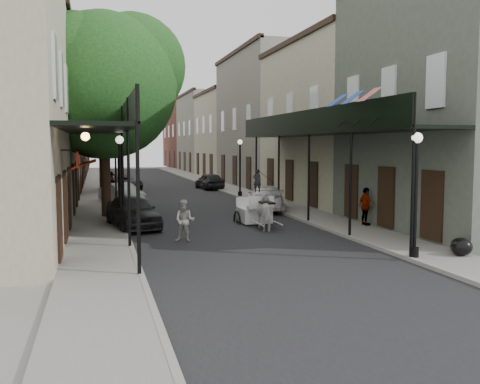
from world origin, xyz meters
TOP-DOWN VIEW (x-y plane):
  - ground at (0.00, 0.00)m, footprint 140.00×140.00m
  - road at (0.00, 20.00)m, footprint 8.00×90.00m
  - sidewalk_left at (-5.00, 20.00)m, footprint 2.20×90.00m
  - sidewalk_right at (5.00, 20.00)m, footprint 2.20×90.00m
  - building_row_left at (-8.60, 30.00)m, footprint 5.00×80.00m
  - building_row_right at (8.60, 30.00)m, footprint 5.00×80.00m
  - gallery_left at (-4.79, 6.98)m, footprint 2.20×18.05m
  - gallery_right at (4.79, 6.98)m, footprint 2.20×18.05m
  - tree_near at (-4.20, 10.18)m, footprint 7.31×6.80m
  - tree_far at (-4.25, 24.18)m, footprint 6.45×6.00m
  - lamppost_right_near at (4.10, -2.00)m, footprint 0.32×0.32m
  - lamppost_left at (-4.10, 6.00)m, footprint 0.32×0.32m
  - lamppost_right_far at (4.10, 18.00)m, footprint 0.32×0.32m
  - horse at (1.69, 4.74)m, footprint 0.79×1.73m
  - carriage at (1.69, 7.02)m, footprint 1.54×2.16m
  - pedestrian_walking at (-2.00, 3.00)m, footprint 0.90×0.82m
  - pedestrian_sidewalk_left at (-4.20, 18.97)m, footprint 1.25×1.07m
  - pedestrian_sidewalk_right at (5.80, 4.15)m, footprint 0.46×0.96m
  - car_left_near at (-3.60, 6.61)m, footprint 2.39×4.34m
  - car_left_mid at (-3.60, 16.12)m, footprint 2.73×3.94m
  - car_left_far at (-3.16, 25.76)m, footprint 3.39×4.90m
  - car_right_near at (3.60, 10.88)m, footprint 3.12×5.00m
  - car_right_far at (3.57, 25.26)m, footprint 1.90×3.95m
  - trash_bags at (5.72, -2.03)m, footprint 0.91×1.06m

SIDE VIEW (x-z plane):
  - ground at x=0.00m, z-range 0.00..0.00m
  - road at x=0.00m, z-range 0.00..0.01m
  - sidewalk_left at x=-5.00m, z-range 0.00..0.12m
  - sidewalk_right at x=5.00m, z-range 0.00..0.12m
  - trash_bags at x=5.72m, z-range 0.10..0.65m
  - car_left_mid at x=-3.60m, z-range 0.00..1.23m
  - car_left_far at x=-3.16m, z-range 0.00..1.24m
  - car_right_far at x=3.57m, z-range 0.00..1.30m
  - car_right_near at x=3.60m, z-range 0.00..1.35m
  - car_left_near at x=-3.60m, z-range 0.00..1.40m
  - horse at x=1.69m, z-range 0.00..1.46m
  - pedestrian_walking at x=-2.00m, z-range 0.00..1.51m
  - pedestrian_sidewalk_right at x=5.80m, z-range 0.12..1.71m
  - carriage at x=1.69m, z-range -0.27..2.17m
  - pedestrian_sidewalk_left at x=-4.20m, z-range 0.12..1.80m
  - lamppost_right_near at x=4.10m, z-range 0.19..3.90m
  - lamppost_left at x=-4.10m, z-range 0.19..3.90m
  - lamppost_right_far at x=4.10m, z-range 0.19..3.90m
  - gallery_left at x=-4.79m, z-range 1.61..6.49m
  - gallery_right at x=4.79m, z-range 1.61..6.49m
  - building_row_left at x=-8.60m, z-range 0.00..10.50m
  - building_row_right at x=8.60m, z-range 0.00..10.50m
  - tree_far at x=-4.25m, z-range 1.53..10.14m
  - tree_near at x=-4.20m, z-range 1.67..11.30m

